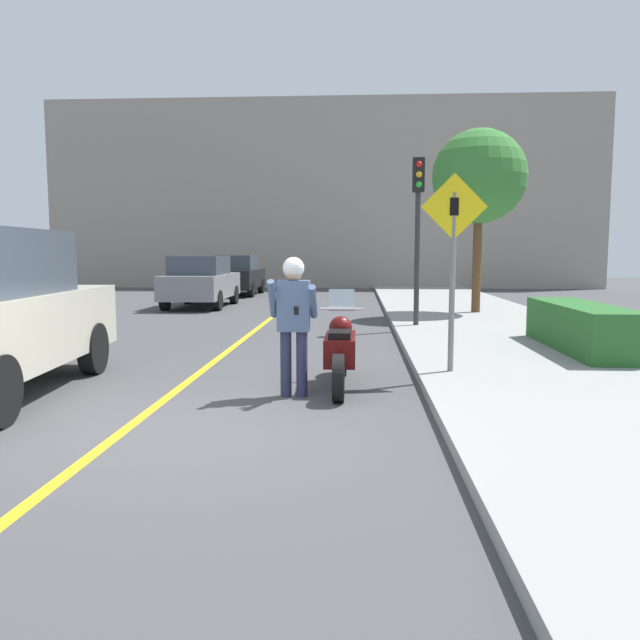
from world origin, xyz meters
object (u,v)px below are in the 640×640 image
person_biker (294,311)px  traffic_light (418,210)px  crossing_sign (453,253)px  street_tree (479,177)px  parked_car_grey (201,281)px  parked_car_black (237,275)px  motorcycle (340,351)px

person_biker → traffic_light: 7.25m
crossing_sign → street_tree: (2.01, 8.87, 2.06)m
crossing_sign → parked_car_grey: (-6.45, 11.54, -0.93)m
person_biker → street_tree: street_tree is taller
crossing_sign → traffic_light: traffic_light is taller
traffic_light → parked_car_black: 13.51m
crossing_sign → parked_car_grey: crossing_sign is taller
motorcycle → parked_car_grey: (-4.91, 12.05, 0.36)m
traffic_light → parked_car_grey: traffic_light is taller
motorcycle → parked_car_grey: bearing=112.2°
person_biker → crossing_sign: size_ratio=0.64×
motorcycle → crossing_sign: 2.07m
motorcycle → street_tree: street_tree is taller
traffic_light → parked_car_grey: size_ratio=0.90×
street_tree → parked_car_grey: street_tree is taller
parked_car_black → parked_car_grey: bearing=-90.6°
person_biker → traffic_light: bearing=72.3°
street_tree → motorcycle: bearing=-110.7°
traffic_light → crossing_sign: bearing=-90.5°
street_tree → crossing_sign: bearing=-102.7°
parked_car_black → motorcycle: bearing=-74.8°
crossing_sign → parked_car_grey: bearing=119.2°
crossing_sign → parked_car_black: (-6.39, 17.35, -0.93)m
motorcycle → parked_car_grey: parked_car_grey is taller
traffic_light → street_tree: (1.96, 3.25, 1.09)m
crossing_sign → traffic_light: 5.71m
motorcycle → traffic_light: (1.58, 6.14, 2.26)m
person_biker → traffic_light: (2.15, 6.72, 1.68)m
motorcycle → person_biker: size_ratio=1.27×
motorcycle → crossing_sign: (1.54, 0.52, 1.29)m
crossing_sign → parked_car_black: bearing=110.2°
motorcycle → street_tree: size_ratio=0.44×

